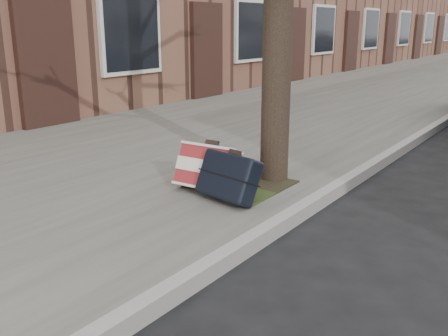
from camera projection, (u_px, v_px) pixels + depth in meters
The scene contains 5 objects.
ground at pixel (410, 318), 2.90m from camera, with size 120.00×120.00×0.00m, color black.
near_sidewalk at pixel (430, 74), 16.64m from camera, with size 5.00×70.00×0.12m, color slate.
dirt_patch at pixel (241, 184), 4.93m from camera, with size 0.85×0.85×0.01m, color black.
suitcase_red at pixel (207, 168), 4.69m from camera, with size 0.58×0.16×0.42m, color maroon.
suitcase_navy at pixel (228, 176), 4.43m from camera, with size 0.58×0.19×0.42m, color black.
Camera 1 is at (0.62, -2.70, 1.65)m, focal length 40.00 mm.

